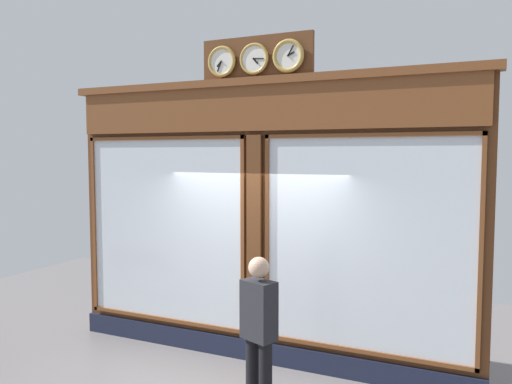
# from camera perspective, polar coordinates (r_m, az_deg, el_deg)

# --- Properties ---
(shop_facade) EXTENTS (5.76, 0.42, 4.25)m
(shop_facade) POSITION_cam_1_polar(r_m,az_deg,el_deg) (6.76, 0.45, -3.07)
(shop_facade) COLOR #5B3319
(shop_facade) RESTS_ON ground_plane
(pedestrian) EXTENTS (0.42, 0.34, 1.69)m
(pedestrian) POSITION_cam_1_polar(r_m,az_deg,el_deg) (5.48, 0.32, -15.10)
(pedestrian) COLOR black
(pedestrian) RESTS_ON ground_plane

